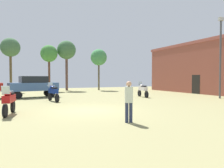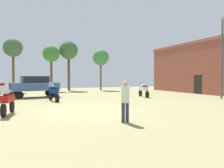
% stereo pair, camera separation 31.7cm
% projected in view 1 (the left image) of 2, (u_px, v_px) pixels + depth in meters
% --- Properties ---
extents(ground_plane, '(44.00, 52.00, 0.02)m').
position_uv_depth(ground_plane, '(88.00, 111.00, 11.82)').
color(ground_plane, '#918B5A').
extents(motorcycle_6, '(0.74, 2.09, 1.48)m').
position_uv_depth(motorcycle_6, '(53.00, 92.00, 16.30)').
color(motorcycle_6, black).
rests_on(motorcycle_6, ground).
extents(motorcycle_8, '(0.70, 2.18, 1.47)m').
position_uv_depth(motorcycle_8, '(9.00, 100.00, 10.36)').
color(motorcycle_8, black).
rests_on(motorcycle_8, ground).
extents(motorcycle_9, '(0.62, 2.18, 1.46)m').
position_uv_depth(motorcycle_9, '(143.00, 90.00, 19.95)').
color(motorcycle_9, black).
rests_on(motorcycle_9, ground).
extents(car_3, '(4.55, 2.54, 2.00)m').
position_uv_depth(car_3, '(34.00, 85.00, 19.66)').
color(car_3, black).
rests_on(car_3, ground).
extents(person_1, '(0.42, 0.42, 1.71)m').
position_uv_depth(person_1, '(129.00, 98.00, 8.58)').
color(person_1, '#272F4C').
rests_on(person_1, ground).
extents(tree_2, '(2.43, 2.43, 7.02)m').
position_uv_depth(tree_2, '(10.00, 48.00, 27.09)').
color(tree_2, brown).
rests_on(tree_2, ground).
extents(tree_4, '(2.44, 2.44, 6.13)m').
position_uv_depth(tree_4, '(99.00, 58.00, 31.16)').
color(tree_4, brown).
rests_on(tree_4, ground).
extents(tree_5, '(2.69, 2.69, 7.25)m').
position_uv_depth(tree_5, '(67.00, 51.00, 30.34)').
color(tree_5, brown).
rests_on(tree_5, ground).
extents(tree_6, '(2.34, 2.34, 6.39)m').
position_uv_depth(tree_6, '(49.00, 54.00, 29.00)').
color(tree_6, brown).
rests_on(tree_6, ground).
extents(lamp_post, '(0.44, 0.24, 7.20)m').
position_uv_depth(lamp_post, '(220.00, 54.00, 18.53)').
color(lamp_post, '#47474C').
rests_on(lamp_post, ground).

